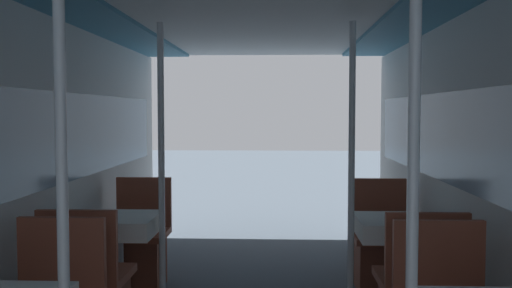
{
  "coord_description": "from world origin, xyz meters",
  "views": [
    {
      "loc": [
        0.17,
        -1.22,
        1.45
      ],
      "look_at": [
        0.0,
        2.72,
        1.23
      ],
      "focal_mm": 40.0,
      "sensor_mm": 36.0,
      "label": 1
    }
  ],
  "objects_px": {
    "dining_table_left_1": "(117,231)",
    "support_pole_right_0": "(412,222)",
    "support_pole_left_1": "(162,170)",
    "dining_table_right_1": "(397,233)",
    "chair_left_far_1": "(139,253)",
    "chair_right_far_1": "(381,256)",
    "support_pole_right_1": "(351,171)",
    "support_pole_left_0": "(63,219)"
  },
  "relations": [
    {
      "from": "support_pole_right_0",
      "to": "dining_table_right_1",
      "type": "relative_size",
      "value": 2.94
    },
    {
      "from": "chair_right_far_1",
      "to": "chair_left_far_1",
      "type": "bearing_deg",
      "value": 0.0
    },
    {
      "from": "dining_table_left_1",
      "to": "chair_right_far_1",
      "type": "height_order",
      "value": "chair_right_far_1"
    },
    {
      "from": "support_pole_right_1",
      "to": "dining_table_right_1",
      "type": "bearing_deg",
      "value": 0.0
    },
    {
      "from": "dining_table_left_1",
      "to": "dining_table_right_1",
      "type": "bearing_deg",
      "value": 0.0
    },
    {
      "from": "support_pole_left_0",
      "to": "chair_left_far_1",
      "type": "xyz_separation_m",
      "value": [
        -0.32,
        2.45,
        -0.75
      ]
    },
    {
      "from": "support_pole_right_0",
      "to": "dining_table_right_1",
      "type": "height_order",
      "value": "support_pole_right_0"
    },
    {
      "from": "support_pole_left_0",
      "to": "dining_table_left_1",
      "type": "xyz_separation_m",
      "value": [
        -0.32,
        1.84,
        -0.44
      ]
    },
    {
      "from": "support_pole_right_0",
      "to": "support_pole_left_0",
      "type": "bearing_deg",
      "value": 180.0
    },
    {
      "from": "dining_table_right_1",
      "to": "support_pole_right_0",
      "type": "bearing_deg",
      "value": -100.0
    },
    {
      "from": "support_pole_left_1",
      "to": "dining_table_right_1",
      "type": "height_order",
      "value": "support_pole_left_1"
    },
    {
      "from": "chair_left_far_1",
      "to": "support_pole_right_0",
      "type": "distance_m",
      "value": 3.06
    },
    {
      "from": "support_pole_left_0",
      "to": "dining_table_right_1",
      "type": "distance_m",
      "value": 2.52
    },
    {
      "from": "dining_table_right_1",
      "to": "chair_right_far_1",
      "type": "height_order",
      "value": "chair_right_far_1"
    },
    {
      "from": "support_pole_left_1",
      "to": "support_pole_right_0",
      "type": "distance_m",
      "value": 2.28
    },
    {
      "from": "dining_table_left_1",
      "to": "chair_right_far_1",
      "type": "distance_m",
      "value": 2.1
    },
    {
      "from": "dining_table_left_1",
      "to": "support_pole_left_1",
      "type": "xyz_separation_m",
      "value": [
        0.32,
        0.0,
        0.44
      ]
    },
    {
      "from": "support_pole_left_0",
      "to": "support_pole_right_0",
      "type": "distance_m",
      "value": 1.34
    },
    {
      "from": "dining_table_left_1",
      "to": "chair_left_far_1",
      "type": "relative_size",
      "value": 0.79
    },
    {
      "from": "support_pole_left_0",
      "to": "dining_table_left_1",
      "type": "bearing_deg",
      "value": 100.0
    },
    {
      "from": "support_pole_right_0",
      "to": "dining_table_right_1",
      "type": "xyz_separation_m",
      "value": [
        0.32,
        1.84,
        -0.44
      ]
    },
    {
      "from": "chair_left_far_1",
      "to": "support_pole_right_1",
      "type": "relative_size",
      "value": 0.43
    },
    {
      "from": "dining_table_left_1",
      "to": "support_pole_right_0",
      "type": "xyz_separation_m",
      "value": [
        1.66,
        -1.84,
        0.44
      ]
    },
    {
      "from": "support_pole_right_0",
      "to": "support_pole_right_1",
      "type": "xyz_separation_m",
      "value": [
        0.0,
        1.84,
        0.0
      ]
    },
    {
      "from": "dining_table_left_1",
      "to": "dining_table_right_1",
      "type": "distance_m",
      "value": 1.99
    },
    {
      "from": "support_pole_right_0",
      "to": "dining_table_left_1",
      "type": "bearing_deg",
      "value": 132.13
    },
    {
      "from": "dining_table_right_1",
      "to": "support_pole_right_1",
      "type": "xyz_separation_m",
      "value": [
        -0.32,
        0.0,
        0.44
      ]
    },
    {
      "from": "dining_table_left_1",
      "to": "chair_left_far_1",
      "type": "xyz_separation_m",
      "value": [
        -0.0,
        0.61,
        -0.32
      ]
    },
    {
      "from": "support_pole_left_1",
      "to": "support_pole_right_1",
      "type": "distance_m",
      "value": 1.34
    },
    {
      "from": "dining_table_left_1",
      "to": "support_pole_left_1",
      "type": "relative_size",
      "value": 0.34
    },
    {
      "from": "chair_left_far_1",
      "to": "support_pole_right_0",
      "type": "xyz_separation_m",
      "value": [
        1.66,
        -2.45,
        0.75
      ]
    },
    {
      "from": "dining_table_left_1",
      "to": "chair_left_far_1",
      "type": "distance_m",
      "value": 0.69
    },
    {
      "from": "dining_table_left_1",
      "to": "chair_right_far_1",
      "type": "xyz_separation_m",
      "value": [
        1.99,
        0.61,
        -0.32
      ]
    },
    {
      "from": "support_pole_left_1",
      "to": "chair_left_far_1",
      "type": "bearing_deg",
      "value": 117.82
    },
    {
      "from": "chair_right_far_1",
      "to": "support_pole_right_0",
      "type": "bearing_deg",
      "value": 82.47
    },
    {
      "from": "dining_table_right_1",
      "to": "support_pole_right_1",
      "type": "distance_m",
      "value": 0.55
    },
    {
      "from": "dining_table_left_1",
      "to": "support_pole_right_0",
      "type": "distance_m",
      "value": 2.52
    },
    {
      "from": "dining_table_left_1",
      "to": "support_pole_left_1",
      "type": "distance_m",
      "value": 0.55
    },
    {
      "from": "support_pole_left_1",
      "to": "support_pole_right_0",
      "type": "xyz_separation_m",
      "value": [
        1.34,
        -1.84,
        0.0
      ]
    },
    {
      "from": "support_pole_left_0",
      "to": "support_pole_left_1",
      "type": "xyz_separation_m",
      "value": [
        0.0,
        1.84,
        0.0
      ]
    },
    {
      "from": "dining_table_left_1",
      "to": "dining_table_right_1",
      "type": "relative_size",
      "value": 1.0
    },
    {
      "from": "dining_table_left_1",
      "to": "support_pole_right_1",
      "type": "distance_m",
      "value": 1.72
    }
  ]
}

